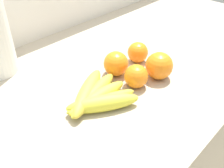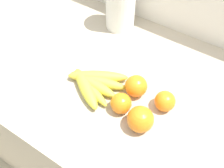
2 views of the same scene
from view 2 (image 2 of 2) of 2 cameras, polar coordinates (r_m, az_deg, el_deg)
counter at (r=1.25m, az=5.09°, el=-13.49°), size 1.70×0.71×0.85m
wall_back at (r=1.28m, az=14.48°, el=4.56°), size 2.10×0.06×1.30m
banana_bunch at (r=0.87m, az=-4.29°, el=0.25°), size 0.21×0.20×0.04m
orange_right at (r=0.82m, az=11.80°, el=-3.79°), size 0.07×0.07×0.07m
orange_front at (r=0.84m, az=5.44°, el=-0.48°), size 0.08×0.08×0.08m
orange_back_left at (r=0.80m, az=2.04°, el=-4.36°), size 0.07×0.07×0.07m
orange_center at (r=0.77m, az=6.41°, el=-7.87°), size 0.08×0.08×0.08m
paper_towel_roll at (r=1.05m, az=1.96°, el=18.29°), size 0.12×0.12×0.28m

